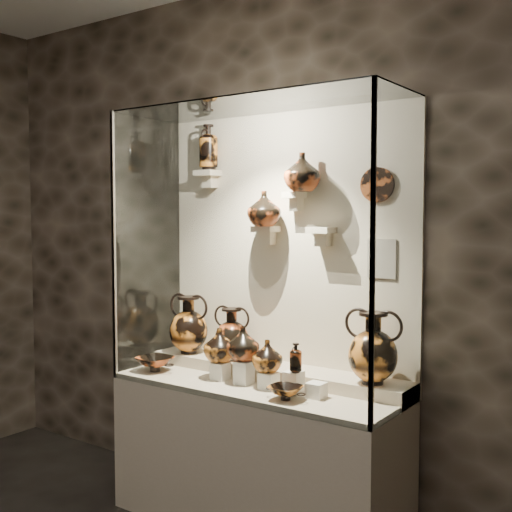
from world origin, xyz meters
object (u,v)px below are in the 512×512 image
Objects in this scene: jug_b at (243,343)px; ovoid_vase_b at (302,172)px; jug_a at (220,345)px; kylix_right at (286,391)px; amphora_right at (373,348)px; ovoid_vase_a at (264,209)px; amphora_mid at (232,333)px; jug_c at (268,356)px; amphora_left at (189,324)px; lekythos_tall at (209,144)px; kylix_left at (155,362)px; lekythos_small at (296,356)px.

jug_b is 1.02m from ovoid_vase_b.
jug_b is (0.17, 0.00, 0.03)m from jug_a.
jug_a is 0.58m from kylix_right.
ovoid_vase_a is at bearing 170.01° from amphora_right.
amphora_mid is 0.45m from jug_c.
amphora_left is at bearing 143.53° from jug_c.
kylix_right is at bearing -18.13° from jug_b.
lekythos_tall reaches higher than jug_a.
kylix_left reaches higher than kylix_right.
amphora_mid is 1.61× the size of jug_a.
amphora_mid is (0.33, 0.02, -0.03)m from amphora_left.
lekythos_tall is at bearing 169.87° from amphora_right.
lekythos_tall reaches higher than ovoid_vase_a.
jug_c is (-0.55, -0.17, -0.08)m from amphora_right.
ovoid_vase_a reaches higher than jug_a.
amphora_mid is at bearing 177.73° from ovoid_vase_b.
ovoid_vase_b is at bearing 120.26° from kylix_right.
amphora_right is at bearing -4.95° from jug_c.
kylix_left is at bearing -148.17° from ovoid_vase_a.
amphora_mid is at bearing -169.36° from ovoid_vase_a.
amphora_left is at bearing 172.68° from kylix_right.
amphora_mid reaches higher than lekythos_small.
lekythos_tall is 0.74m from ovoid_vase_b.
jug_b reaches higher than kylix_right.
amphora_mid is 0.64m from lekythos_small.
jug_c is 0.20m from lekythos_small.
amphora_right reaches higher than amphora_left.
jug_c is (0.73, -0.18, -0.08)m from amphora_left.
amphora_right is 0.58m from jug_c.
jug_b is at bearing 156.32° from jug_c.
lekythos_tall reaches higher than jug_c.
kylix_left is at bearing -123.35° from amphora_mid.
lekythos_tall is at bearing 165.73° from kylix_right.
amphora_mid is 0.21m from jug_a.
kylix_right is at bearing -32.24° from jug_a.
amphora_right is (1.28, -0.00, 0.01)m from amphora_left.
jug_c is 1.40m from lekythos_tall.
jug_b is 1.10× the size of jug_c.
lekythos_small is 0.85× the size of ovoid_vase_a.
kylix_right is at bearing -7.58° from amphora_left.
ovoid_vase_b is (0.48, 0.02, 0.97)m from amphora_mid.
ovoid_vase_b reaches higher than amphora_mid.
jug_a is 0.46m from kylix_left.
kylix_left is (-0.43, -0.09, -0.14)m from jug_a.
amphora_right is 1.05m from ovoid_vase_b.
jug_b reaches higher than jug_a.
lekythos_small is 0.80× the size of kylix_right.
jug_b is 0.37m from lekythos_small.
lekythos_tall is (-0.83, 0.29, 1.19)m from lekythos_small.
lekythos_small is at bearing -21.08° from jug_a.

